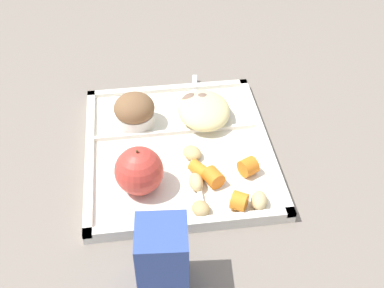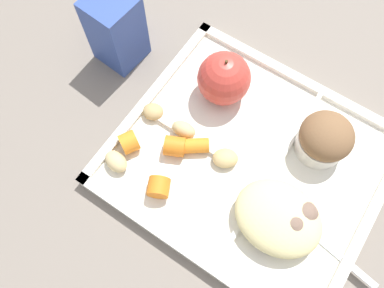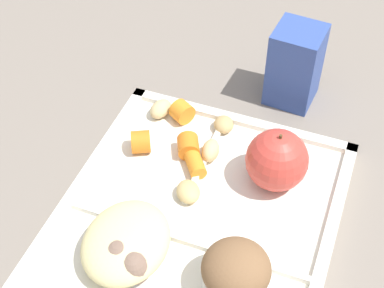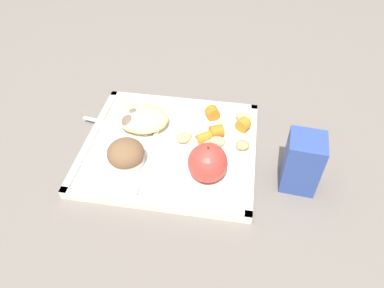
{
  "view_description": "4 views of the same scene",
  "coord_description": "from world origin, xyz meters",
  "px_view_note": "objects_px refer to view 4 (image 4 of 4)",
  "views": [
    {
      "loc": [
        -0.61,
        0.06,
        0.56
      ],
      "look_at": [
        -0.04,
        -0.02,
        0.06
      ],
      "focal_mm": 47.2,
      "sensor_mm": 36.0,
      "label": 1
    },
    {
      "loc": [
        0.03,
        -0.19,
        0.48
      ],
      "look_at": [
        -0.07,
        -0.04,
        0.05
      ],
      "focal_mm": 35.47,
      "sensor_mm": 36.0,
      "label": 2
    },
    {
      "loc": [
        0.36,
        0.13,
        0.54
      ],
      "look_at": [
        -0.07,
        -0.03,
        0.06
      ],
      "focal_mm": 54.23,
      "sensor_mm": 36.0,
      "label": 3
    },
    {
      "loc": [
        -0.12,
        0.49,
        0.52
      ],
      "look_at": [
        -0.05,
        0.02,
        0.05
      ],
      "focal_mm": 33.15,
      "sensor_mm": 36.0,
      "label": 4
    }
  ],
  "objects_px": {
    "lunch_tray": "(170,148)",
    "green_apple": "(208,163)",
    "plastic_fork": "(121,126)",
    "milk_carton": "(302,162)",
    "bran_muffin": "(126,156)"
  },
  "relations": [
    {
      "from": "lunch_tray",
      "to": "green_apple",
      "type": "bearing_deg",
      "value": 141.51
    },
    {
      "from": "plastic_fork",
      "to": "milk_carton",
      "type": "relative_size",
      "value": 1.4
    },
    {
      "from": "plastic_fork",
      "to": "milk_carton",
      "type": "distance_m",
      "value": 0.38
    },
    {
      "from": "plastic_fork",
      "to": "bran_muffin",
      "type": "bearing_deg",
      "value": 113.44
    },
    {
      "from": "bran_muffin",
      "to": "plastic_fork",
      "type": "xyz_separation_m",
      "value": [
        0.05,
        -0.11,
        -0.03
      ]
    },
    {
      "from": "lunch_tray",
      "to": "bran_muffin",
      "type": "bearing_deg",
      "value": 44.11
    },
    {
      "from": "lunch_tray",
      "to": "green_apple",
      "type": "relative_size",
      "value": 4.42
    },
    {
      "from": "lunch_tray",
      "to": "green_apple",
      "type": "height_order",
      "value": "green_apple"
    },
    {
      "from": "plastic_fork",
      "to": "green_apple",
      "type": "bearing_deg",
      "value": 151.53
    },
    {
      "from": "bran_muffin",
      "to": "milk_carton",
      "type": "relative_size",
      "value": 0.62
    },
    {
      "from": "bran_muffin",
      "to": "milk_carton",
      "type": "distance_m",
      "value": 0.32
    },
    {
      "from": "milk_carton",
      "to": "green_apple",
      "type": "bearing_deg",
      "value": 11.75
    },
    {
      "from": "bran_muffin",
      "to": "milk_carton",
      "type": "xyz_separation_m",
      "value": [
        -0.32,
        -0.02,
        0.01
      ]
    },
    {
      "from": "green_apple",
      "to": "plastic_fork",
      "type": "relative_size",
      "value": 0.5
    },
    {
      "from": "lunch_tray",
      "to": "plastic_fork",
      "type": "xyz_separation_m",
      "value": [
        0.11,
        -0.04,
        0.01
      ]
    }
  ]
}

